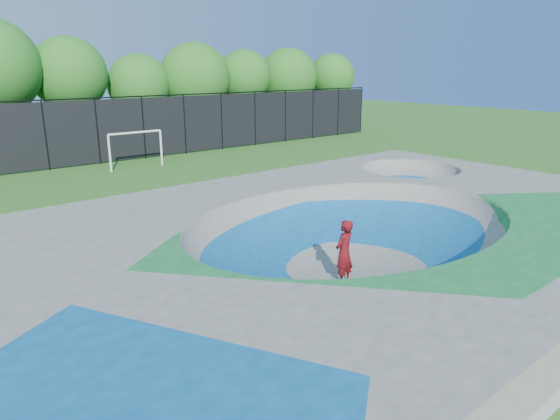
% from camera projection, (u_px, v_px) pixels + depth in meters
% --- Properties ---
extents(ground, '(120.00, 120.00, 0.00)m').
position_uv_depth(ground, '(352.00, 263.00, 15.42)').
color(ground, '#295E1A').
rests_on(ground, ground).
extents(skate_deck, '(22.00, 14.00, 1.50)m').
position_uv_depth(skate_deck, '(353.00, 240.00, 15.21)').
color(skate_deck, gray).
rests_on(skate_deck, ground).
extents(skater, '(0.76, 0.58, 1.87)m').
position_uv_depth(skater, '(344.00, 253.00, 13.64)').
color(skater, '#B30E11').
rests_on(skater, ground).
extents(skateboard, '(0.79, 0.26, 0.05)m').
position_uv_depth(skateboard, '(343.00, 283.00, 13.89)').
color(skateboard, black).
rests_on(skateboard, ground).
extents(soccer_goal, '(3.31, 0.12, 2.19)m').
position_uv_depth(soccer_goal, '(136.00, 143.00, 29.15)').
color(soccer_goal, white).
rests_on(soccer_goal, ground).
extents(fence, '(48.09, 0.09, 4.04)m').
position_uv_depth(fence, '(97.00, 130.00, 30.38)').
color(fence, black).
rests_on(fence, ground).
extents(treeline, '(53.14, 6.73, 8.79)m').
position_uv_depth(treeline, '(62.00, 76.00, 33.29)').
color(treeline, '#4A3225').
rests_on(treeline, ground).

